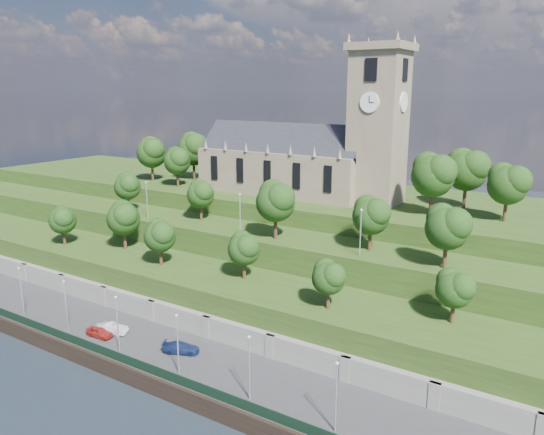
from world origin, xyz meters
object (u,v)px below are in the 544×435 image
Objects in this scene: car_left at (99,332)px; car_right at (181,348)px; church at (308,154)px; car_middle at (111,328)px.

car_right is (12.09, 2.53, -0.01)m from car_left.
car_right is (4.13, -39.69, -19.85)m from church.
church reaches higher than car_right.
church reaches higher than car_middle.
church is 9.65× the size of car_left.
church is at bearing -33.69° from car_middle.
church reaches higher than car_left.
car_right is (11.55, 1.09, -0.08)m from car_middle.
car_middle is at bearing 72.42° from car_right.
car_left is (-7.96, -42.22, -19.84)m from church.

